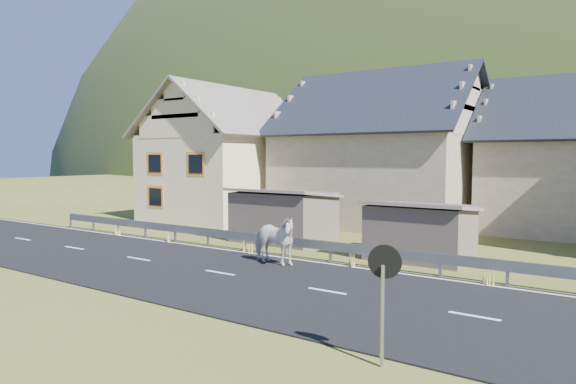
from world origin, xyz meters
The scene contains 11 objects.
ground centered at (0.00, 0.00, 0.00)m, with size 160.00×160.00×0.00m, color #41451C.
road centered at (0.00, 0.00, 0.02)m, with size 60.00×7.00×0.04m, color black.
lane_markings centered at (0.00, 0.00, 0.04)m, with size 60.00×6.60×0.01m, color silver.
guardrail centered at (0.00, 3.68, 0.56)m, with size 28.10×0.09×0.75m.
shed_left centered at (-2.00, 6.50, 1.10)m, with size 4.30×3.30×2.40m, color brown.
shed_right centered at (4.50, 6.00, 1.00)m, with size 3.80×2.90×2.20m, color brown.
house_cream centered at (-10.00, 12.00, 4.36)m, with size 7.80×9.80×8.30m.
house_stone_a centered at (-1.00, 15.00, 4.63)m, with size 10.80×9.80×8.90m.
conifer_patch centered at (-55.00, 110.00, 6.00)m, with size 76.00×50.00×28.00m, color black.
horse centered at (0.63, 2.07, 0.90)m, with size 2.04×0.93×1.72m, color silver.
traffic_mirror centered at (7.37, -3.79, 1.63)m, with size 0.61×0.22×2.23m.
Camera 1 is at (11.07, -12.27, 3.81)m, focal length 32.00 mm.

